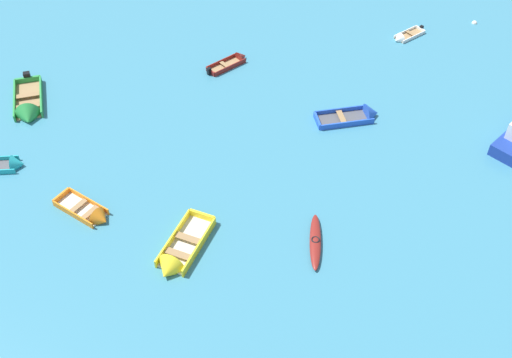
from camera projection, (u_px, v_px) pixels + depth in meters
The scene contains 9 objects.
kayak_maroon_back_row_right at pixel (315, 241), 31.21m from camera, with size 1.39×3.70×0.35m.
rowboat_white_back_row_left at pixel (403, 38), 44.80m from camera, with size 2.78×2.03×0.85m.
rowboat_yellow_distant_center at pixel (176, 258), 30.37m from camera, with size 3.49×4.44×1.42m.
rowboat_blue_far_left at pixel (361, 115), 38.37m from camera, with size 4.04×1.62×1.33m.
rowboat_green_cluster_outer at pixel (28, 109), 38.71m from camera, with size 2.17×4.99×1.58m.
rowboat_turquoise_center at pixel (6, 165), 35.19m from camera, with size 3.61×1.43×1.08m.
rowboat_maroon_outer_left at pixel (234, 61), 42.64m from camera, with size 3.14×2.39×0.89m.
rowboat_orange_far_back at pixel (93, 215), 32.48m from camera, with size 3.27×3.17×1.13m.
mooring_buoy_central at pixel (474, 23), 46.43m from camera, with size 0.39×0.39×0.39m, color silver.
Camera 1 is at (-3.80, -3.36, 24.48)m, focal length 43.08 mm.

